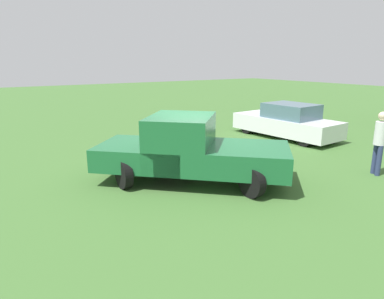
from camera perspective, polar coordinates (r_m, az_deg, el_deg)
The scene contains 4 objects.
ground_plane at distance 10.17m, azimuth -0.35°, elevation -3.88°, with size 80.00×80.00×0.00m, color #3D662D.
pickup_truck at distance 9.23m, azimuth -0.81°, elevation 0.22°, with size 4.96×5.03×1.80m.
sedan_near at distance 15.25m, azimuth 15.40°, elevation 4.42°, with size 4.73×2.06×1.46m.
person_bystander at distance 11.11m, azimuth 28.64°, elevation 1.50°, with size 0.43×0.43×1.83m.
Camera 1 is at (-8.10, 5.25, 3.22)m, focal length 32.22 mm.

